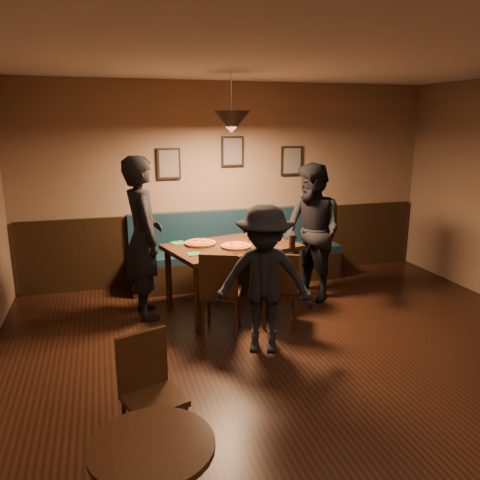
{
  "coord_description": "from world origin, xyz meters",
  "views": [
    {
      "loc": [
        -1.8,
        -3.07,
        2.25
      ],
      "look_at": [
        -0.33,
        1.95,
        0.95
      ],
      "focal_mm": 35.56,
      "sensor_mm": 36.0,
      "label": 1
    }
  ],
  "objects_px": {
    "diner_right": "(312,232)",
    "cafe_chair_far": "(154,397)",
    "tabasco_bottle": "(276,239)",
    "soda_glass": "(292,241)",
    "chair_near_left": "(221,291)",
    "chair_near_right": "(281,288)",
    "diner_front": "(264,280)",
    "diner_left": "(143,238)",
    "booth_bench": "(238,249)",
    "dining_table": "(232,276)"
  },
  "relations": [
    {
      "from": "chair_near_left",
      "to": "chair_near_right",
      "type": "bearing_deg",
      "value": 19.02
    },
    {
      "from": "soda_glass",
      "to": "chair_near_right",
      "type": "bearing_deg",
      "value": -128.32
    },
    {
      "from": "chair_near_left",
      "to": "diner_right",
      "type": "xyz_separation_m",
      "value": [
        1.36,
        0.66,
        0.42
      ]
    },
    {
      "from": "chair_near_right",
      "to": "diner_right",
      "type": "height_order",
      "value": "diner_right"
    },
    {
      "from": "dining_table",
      "to": "diner_left",
      "type": "height_order",
      "value": "diner_left"
    },
    {
      "from": "diner_right",
      "to": "diner_front",
      "type": "relative_size",
      "value": 1.18
    },
    {
      "from": "diner_front",
      "to": "cafe_chair_far",
      "type": "distance_m",
      "value": 1.77
    },
    {
      "from": "chair_near_left",
      "to": "diner_front",
      "type": "xyz_separation_m",
      "value": [
        0.29,
        -0.57,
        0.28
      ]
    },
    {
      "from": "chair_near_left",
      "to": "diner_front",
      "type": "bearing_deg",
      "value": -39.78
    },
    {
      "from": "soda_glass",
      "to": "cafe_chair_far",
      "type": "xyz_separation_m",
      "value": [
        -1.86,
        -2.07,
        -0.47
      ]
    },
    {
      "from": "tabasco_bottle",
      "to": "soda_glass",
      "type": "bearing_deg",
      "value": -65.99
    },
    {
      "from": "chair_near_left",
      "to": "diner_left",
      "type": "relative_size",
      "value": 0.49
    },
    {
      "from": "cafe_chair_far",
      "to": "dining_table",
      "type": "bearing_deg",
      "value": -135.86
    },
    {
      "from": "diner_right",
      "to": "tabasco_bottle",
      "type": "relative_size",
      "value": 15.64
    },
    {
      "from": "diner_left",
      "to": "soda_glass",
      "type": "height_order",
      "value": "diner_left"
    },
    {
      "from": "chair_near_left",
      "to": "diner_right",
      "type": "bearing_deg",
      "value": 48.78
    },
    {
      "from": "chair_near_right",
      "to": "diner_right",
      "type": "distance_m",
      "value": 1.08
    },
    {
      "from": "diner_right",
      "to": "cafe_chair_far",
      "type": "xyz_separation_m",
      "value": [
        -2.29,
        -2.46,
        -0.46
      ]
    },
    {
      "from": "chair_near_left",
      "to": "diner_right",
      "type": "height_order",
      "value": "diner_right"
    },
    {
      "from": "dining_table",
      "to": "diner_front",
      "type": "relative_size",
      "value": 1.01
    },
    {
      "from": "chair_near_right",
      "to": "diner_front",
      "type": "bearing_deg",
      "value": -101.77
    },
    {
      "from": "diner_right",
      "to": "tabasco_bottle",
      "type": "distance_m",
      "value": 0.56
    },
    {
      "from": "diner_front",
      "to": "tabasco_bottle",
      "type": "xyz_separation_m",
      "value": [
        0.53,
        1.09,
        0.11
      ]
    },
    {
      "from": "diner_right",
      "to": "chair_near_left",
      "type": "bearing_deg",
      "value": -79.21
    },
    {
      "from": "booth_bench",
      "to": "diner_left",
      "type": "distance_m",
      "value": 1.67
    },
    {
      "from": "chair_near_left",
      "to": "dining_table",
      "type": "bearing_deg",
      "value": 87.89
    },
    {
      "from": "diner_right",
      "to": "soda_glass",
      "type": "distance_m",
      "value": 0.58
    },
    {
      "from": "soda_glass",
      "to": "tabasco_bottle",
      "type": "bearing_deg",
      "value": 114.01
    },
    {
      "from": "diner_right",
      "to": "tabasco_bottle",
      "type": "bearing_deg",
      "value": -90.7
    },
    {
      "from": "dining_table",
      "to": "chair_near_left",
      "type": "relative_size",
      "value": 1.62
    },
    {
      "from": "chair_near_right",
      "to": "diner_right",
      "type": "relative_size",
      "value": 0.5
    },
    {
      "from": "chair_near_right",
      "to": "soda_glass",
      "type": "height_order",
      "value": "soda_glass"
    },
    {
      "from": "cafe_chair_far",
      "to": "diner_left",
      "type": "bearing_deg",
      "value": -113.07
    },
    {
      "from": "diner_right",
      "to": "diner_front",
      "type": "distance_m",
      "value": 1.63
    },
    {
      "from": "chair_near_left",
      "to": "cafe_chair_far",
      "type": "relative_size",
      "value": 1.1
    },
    {
      "from": "booth_bench",
      "to": "diner_front",
      "type": "height_order",
      "value": "diner_front"
    },
    {
      "from": "chair_near_left",
      "to": "cafe_chair_far",
      "type": "distance_m",
      "value": 2.03
    },
    {
      "from": "soda_glass",
      "to": "diner_left",
      "type": "bearing_deg",
      "value": 166.3
    },
    {
      "from": "chair_near_left",
      "to": "soda_glass",
      "type": "xyz_separation_m",
      "value": [
        0.93,
        0.27,
        0.42
      ]
    },
    {
      "from": "dining_table",
      "to": "chair_near_right",
      "type": "xyz_separation_m",
      "value": [
        0.39,
        -0.67,
        0.04
      ]
    },
    {
      "from": "soda_glass",
      "to": "cafe_chair_far",
      "type": "distance_m",
      "value": 2.83
    },
    {
      "from": "chair_near_left",
      "to": "soda_glass",
      "type": "height_order",
      "value": "soda_glass"
    },
    {
      "from": "chair_near_right",
      "to": "diner_left",
      "type": "xyz_separation_m",
      "value": [
        -1.44,
        0.73,
        0.5
      ]
    },
    {
      "from": "chair_near_right",
      "to": "cafe_chair_far",
      "type": "distance_m",
      "value": 2.38
    },
    {
      "from": "diner_left",
      "to": "diner_right",
      "type": "xyz_separation_m",
      "value": [
        2.12,
        -0.02,
        -0.07
      ]
    },
    {
      "from": "booth_bench",
      "to": "chair_near_right",
      "type": "relative_size",
      "value": 3.39
    },
    {
      "from": "booth_bench",
      "to": "soda_glass",
      "type": "bearing_deg",
      "value": -76.05
    },
    {
      "from": "chair_near_right",
      "to": "diner_front",
      "type": "height_order",
      "value": "diner_front"
    },
    {
      "from": "chair_near_right",
      "to": "cafe_chair_far",
      "type": "height_order",
      "value": "chair_near_right"
    },
    {
      "from": "booth_bench",
      "to": "soda_glass",
      "type": "relative_size",
      "value": 18.42
    }
  ]
}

